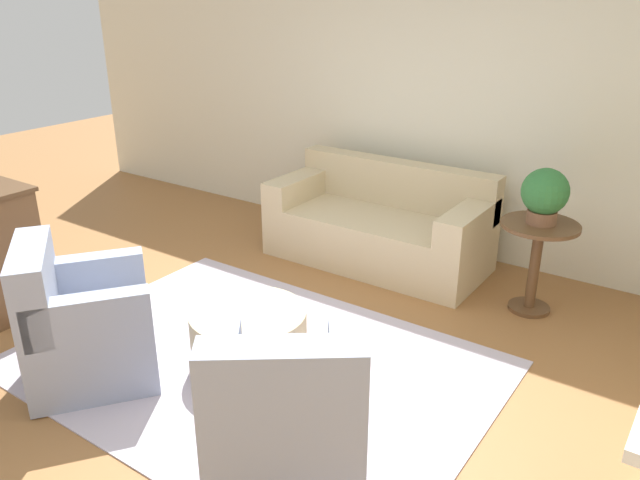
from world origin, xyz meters
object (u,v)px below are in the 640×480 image
(armchair_left, at_px, (82,326))
(armchair_right, at_px, (285,421))
(couch, at_px, (380,227))
(ottoman_table, at_px, (249,330))
(side_table, at_px, (537,251))
(potted_plant_on_side_table, at_px, (545,194))

(armchair_left, distance_m, armchair_right, 1.60)
(couch, bearing_deg, armchair_right, -69.75)
(armchair_left, height_order, armchair_right, same)
(ottoman_table, height_order, side_table, side_table)
(couch, bearing_deg, ottoman_table, -85.36)
(couch, relative_size, armchair_right, 1.87)
(ottoman_table, bearing_deg, potted_plant_on_side_table, 55.07)
(armchair_left, bearing_deg, armchair_right, -0.00)
(couch, xyz_separation_m, ottoman_table, (0.16, -1.99, -0.06))
(ottoman_table, distance_m, side_table, 2.23)
(ottoman_table, xyz_separation_m, potted_plant_on_side_table, (1.27, 1.82, 0.67))
(armchair_left, distance_m, side_table, 3.23)
(armchair_right, xyz_separation_m, side_table, (0.45, 2.50, 0.13))
(side_table, bearing_deg, ottoman_table, -124.93)
(armchair_right, bearing_deg, side_table, 79.85)
(armchair_left, bearing_deg, ottoman_table, 41.46)
(side_table, relative_size, potted_plant_on_side_table, 1.73)
(armchair_left, xyz_separation_m, armchair_right, (1.60, -0.00, 0.00))
(couch, xyz_separation_m, side_table, (1.43, -0.17, 0.17))
(couch, distance_m, ottoman_table, 1.99)
(ottoman_table, relative_size, side_table, 1.06)
(armchair_left, distance_m, potted_plant_on_side_table, 3.28)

